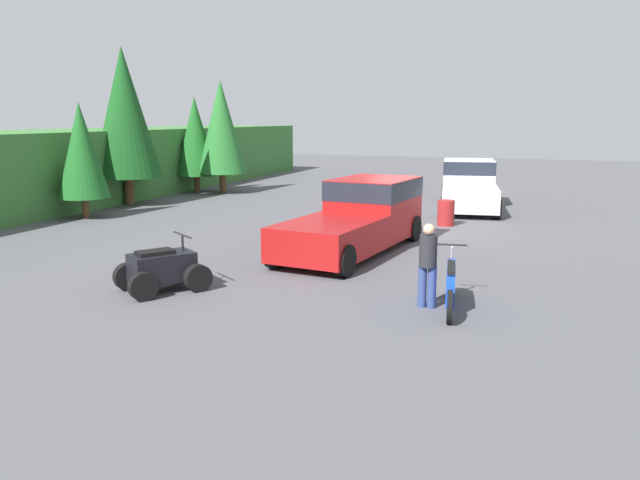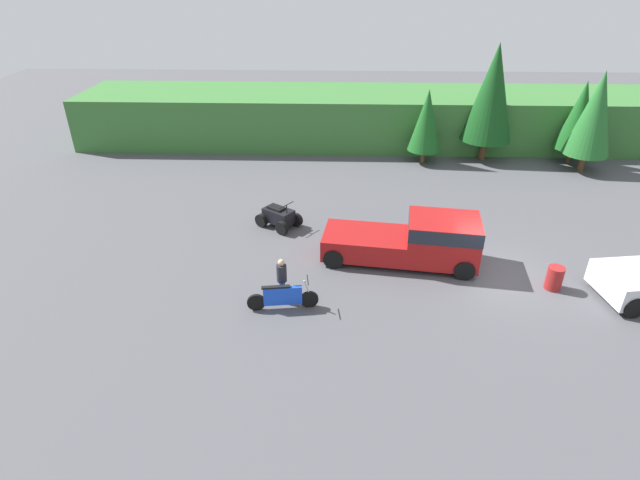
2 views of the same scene
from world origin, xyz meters
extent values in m
plane|color=#4C4C51|center=(0.00, 0.00, 0.00)|extent=(80.00, 80.00, 0.00)
cube|color=#387033|center=(0.00, 16.00, 1.56)|extent=(44.00, 6.00, 3.12)
cylinder|color=brown|center=(-0.81, 12.01, 0.38)|extent=(0.25, 0.25, 0.76)
cone|color=#19561E|center=(-0.81, 12.01, 2.49)|extent=(1.86, 1.86, 3.47)
cylinder|color=brown|center=(2.84, 12.76, 0.59)|extent=(0.39, 0.39, 1.18)
cone|color=#144719|center=(2.84, 12.76, 3.88)|extent=(2.89, 2.89, 5.39)
cylinder|color=brown|center=(7.80, 12.39, 0.42)|extent=(0.28, 0.28, 0.84)
cone|color=#19561E|center=(7.80, 12.39, 2.76)|extent=(2.06, 2.06, 3.84)
cylinder|color=brown|center=(7.93, 11.01, 0.49)|extent=(0.33, 0.33, 0.99)
cone|color=#236628|center=(7.93, 11.01, 3.23)|extent=(2.41, 2.41, 4.49)
cube|color=maroon|center=(-1.74, 0.74, 1.07)|extent=(2.90, 2.40, 1.71)
cube|color=#1E232D|center=(-1.74, 0.74, 1.63)|extent=(2.92, 2.42, 0.55)
cube|color=maroon|center=(-4.66, 1.13, 0.64)|extent=(3.49, 2.48, 0.86)
cylinder|color=black|center=(-0.80, 1.57, 0.39)|extent=(0.80, 0.38, 0.77)
cylinder|color=black|center=(-1.05, -0.31, 0.39)|extent=(0.80, 0.38, 0.77)
cylinder|color=black|center=(-5.64, 2.22, 0.39)|extent=(0.80, 0.38, 0.77)
cylinder|color=black|center=(-5.89, 0.33, 0.39)|extent=(0.80, 0.38, 0.77)
cylinder|color=black|center=(3.76, -0.50, 0.39)|extent=(0.81, 0.39, 0.77)
cylinder|color=black|center=(4.03, -2.38, 0.39)|extent=(0.81, 0.39, 0.77)
cylinder|color=black|center=(-6.68, -2.23, 0.31)|extent=(0.63, 0.18, 0.62)
cylinder|color=black|center=(-8.46, -2.47, 0.31)|extent=(0.63, 0.18, 0.62)
cube|color=blue|center=(-7.57, -2.35, 0.52)|extent=(1.31, 0.33, 0.67)
cylinder|color=#B7B7BC|center=(-6.73, -2.24, 0.71)|extent=(0.30, 0.09, 0.77)
cylinder|color=black|center=(-6.73, -2.24, 1.11)|extent=(0.11, 0.60, 0.04)
cube|color=black|center=(-7.79, -2.38, 0.89)|extent=(0.96, 0.26, 0.06)
cylinder|color=black|center=(-7.58, 3.71, 0.30)|extent=(0.61, 0.52, 0.59)
cylinder|color=black|center=(-8.14, 2.91, 0.30)|extent=(0.61, 0.52, 0.59)
cylinder|color=black|center=(-8.56, 4.40, 0.30)|extent=(0.61, 0.52, 0.59)
cylinder|color=black|center=(-9.12, 3.61, 0.30)|extent=(0.61, 0.52, 0.59)
cube|color=black|center=(-8.35, 3.66, 0.52)|extent=(1.51, 1.38, 0.60)
cylinder|color=black|center=(-7.96, 3.38, 1.00)|extent=(0.07, 0.07, 0.35)
cylinder|color=black|center=(-7.96, 3.38, 1.18)|extent=(0.56, 0.77, 0.04)
cube|color=black|center=(-8.47, 3.74, 0.87)|extent=(0.87, 0.79, 0.08)
cylinder|color=navy|center=(-7.63, -1.81, 0.41)|extent=(0.18, 0.18, 0.83)
cylinder|color=navy|center=(-7.63, -2.00, 0.41)|extent=(0.18, 0.18, 0.83)
cylinder|color=#232328|center=(-7.63, -1.91, 1.14)|extent=(0.35, 0.35, 0.62)
sphere|color=tan|center=(-7.63, -1.91, 1.56)|extent=(0.23, 0.23, 0.22)
cylinder|color=maroon|center=(2.03, -0.83, 0.44)|extent=(0.58, 0.58, 0.88)
camera|label=1|loc=(-19.43, -3.91, 3.67)|focal=35.00mm
camera|label=2|loc=(-5.84, -15.99, 10.34)|focal=28.00mm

